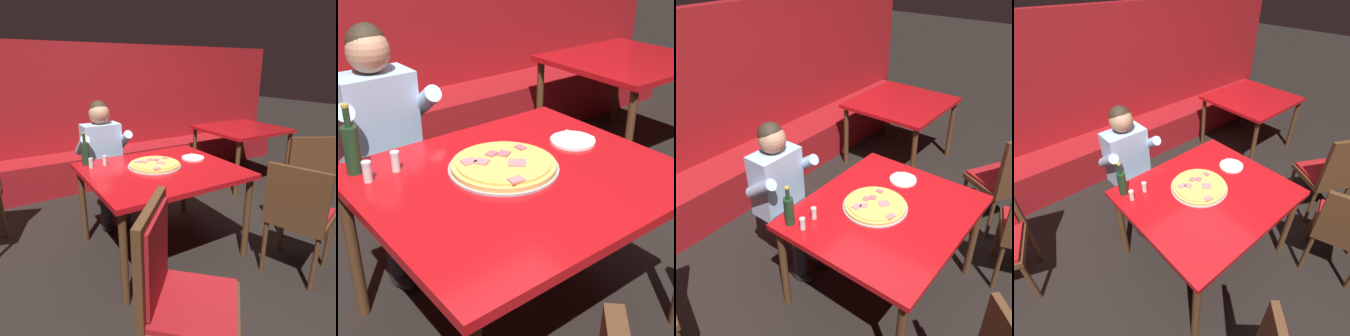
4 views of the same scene
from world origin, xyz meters
The scene contains 10 objects.
ground_plane centered at (0.00, 0.00, 0.00)m, with size 24.00×24.00×0.00m, color black.
booth_bench centered at (0.00, 1.86, 0.23)m, with size 6.46×0.48×0.46m, color maroon.
main_dining_table centered at (0.00, 0.00, 0.70)m, with size 1.25×1.08×0.77m.
pizza centered at (-0.02, 0.08, 0.79)m, with size 0.46×0.46×0.05m.
plate_white_paper centered at (0.40, 0.10, 0.78)m, with size 0.21×0.21×0.02m.
beer_bottle centered at (-0.52, 0.43, 0.88)m, with size 0.07×0.07×0.29m.
shaker_oregano centered at (-0.51, 0.32, 0.81)m, with size 0.04×0.04×0.09m.
shaker_black_pepper centered at (-0.38, 0.34, 0.81)m, with size 0.04×0.04×0.09m.
diner_seated_blue_shirt centered at (-0.22, 0.78, 0.71)m, with size 0.53×0.53×1.27m.
background_dining_table centered at (1.88, 0.97, 0.69)m, with size 1.08×1.03×0.77m.
Camera 2 is at (-1.07, -1.28, 1.66)m, focal length 50.00 mm.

